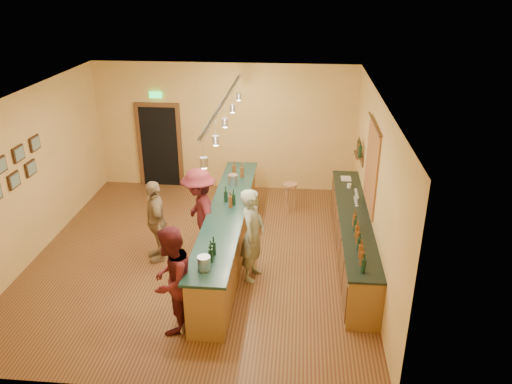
# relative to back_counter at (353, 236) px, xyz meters

# --- Properties ---
(floor) EXTENTS (7.00, 7.00, 0.00)m
(floor) POSITION_rel_back_counter_xyz_m (-2.97, -0.18, -0.49)
(floor) COLOR #562A18
(floor) RESTS_ON ground
(ceiling) EXTENTS (6.50, 7.00, 0.02)m
(ceiling) POSITION_rel_back_counter_xyz_m (-2.97, -0.18, 2.71)
(ceiling) COLOR silver
(ceiling) RESTS_ON wall_back
(wall_back) EXTENTS (6.50, 0.02, 3.20)m
(wall_back) POSITION_rel_back_counter_xyz_m (-2.97, 3.32, 1.11)
(wall_back) COLOR gold
(wall_back) RESTS_ON floor
(wall_front) EXTENTS (6.50, 0.02, 3.20)m
(wall_front) POSITION_rel_back_counter_xyz_m (-2.97, -3.68, 1.11)
(wall_front) COLOR gold
(wall_front) RESTS_ON floor
(wall_left) EXTENTS (0.02, 7.00, 3.20)m
(wall_left) POSITION_rel_back_counter_xyz_m (-6.22, -0.18, 1.11)
(wall_left) COLOR gold
(wall_left) RESTS_ON floor
(wall_right) EXTENTS (0.02, 7.00, 3.20)m
(wall_right) POSITION_rel_back_counter_xyz_m (0.28, -0.18, 1.11)
(wall_right) COLOR gold
(wall_right) RESTS_ON floor
(doorway) EXTENTS (1.15, 0.09, 2.48)m
(doorway) POSITION_rel_back_counter_xyz_m (-4.67, 3.30, 0.64)
(doorway) COLOR black
(doorway) RESTS_ON wall_back
(tapestry) EXTENTS (0.03, 1.40, 1.60)m
(tapestry) POSITION_rel_back_counter_xyz_m (0.26, 0.22, 1.36)
(tapestry) COLOR maroon
(tapestry) RESTS_ON wall_right
(bottle_shelf) EXTENTS (0.17, 0.55, 0.54)m
(bottle_shelf) POSITION_rel_back_counter_xyz_m (0.20, 1.72, 1.18)
(bottle_shelf) COLOR #522918
(bottle_shelf) RESTS_ON wall_right
(picture_grid) EXTENTS (0.06, 2.20, 0.70)m
(picture_grid) POSITION_rel_back_counter_xyz_m (-6.18, -0.93, 1.46)
(picture_grid) COLOR #382111
(picture_grid) RESTS_ON wall_left
(back_counter) EXTENTS (0.60, 4.55, 1.27)m
(back_counter) POSITION_rel_back_counter_xyz_m (0.00, 0.00, 0.00)
(back_counter) COLOR olive
(back_counter) RESTS_ON floor
(tasting_bar) EXTENTS (0.73, 5.10, 1.38)m
(tasting_bar) POSITION_rel_back_counter_xyz_m (-2.42, -0.18, 0.12)
(tasting_bar) COLOR olive
(tasting_bar) RESTS_ON floor
(pendant_track) EXTENTS (0.11, 4.60, 0.50)m
(pendant_track) POSITION_rel_back_counter_xyz_m (-2.42, -0.18, 2.50)
(pendant_track) COLOR silver
(pendant_track) RESTS_ON ceiling
(bartender) EXTENTS (0.54, 0.72, 1.76)m
(bartender) POSITION_rel_back_counter_xyz_m (-1.87, -0.84, 0.39)
(bartender) COLOR gray
(bartender) RESTS_ON floor
(customer_a) EXTENTS (0.83, 0.98, 1.77)m
(customer_a) POSITION_rel_back_counter_xyz_m (-2.97, -2.37, 0.40)
(customer_a) COLOR #59191E
(customer_a) RESTS_ON floor
(customer_b) EXTENTS (0.76, 1.04, 1.64)m
(customer_b) POSITION_rel_back_counter_xyz_m (-3.78, -0.35, 0.34)
(customer_b) COLOR #997A51
(customer_b) RESTS_ON floor
(customer_c) EXTENTS (1.08, 1.35, 1.82)m
(customer_c) POSITION_rel_back_counter_xyz_m (-2.97, -0.13, 0.42)
(customer_c) COLOR #59191E
(customer_c) RESTS_ON floor
(bar_stool) EXTENTS (0.33, 0.33, 0.68)m
(bar_stool) POSITION_rel_back_counter_xyz_m (-1.28, 2.02, 0.05)
(bar_stool) COLOR #A16F48
(bar_stool) RESTS_ON floor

